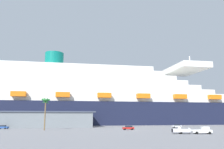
# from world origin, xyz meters

# --- Properties ---
(ground_plane) EXTENTS (600.00, 600.00, 0.00)m
(ground_plane) POSITION_xyz_m (0.00, 30.00, 0.00)
(ground_plane) COLOR gray
(cruise_ship) EXTENTS (247.24, 49.47, 56.23)m
(cruise_ship) POSITION_xyz_m (-8.86, 65.83, 14.98)
(cruise_ship) COLOR #191E38
(cruise_ship) RESTS_ON ground_plane
(terminal_building) EXTENTS (72.57, 32.42, 7.71)m
(terminal_building) POSITION_xyz_m (-50.14, 33.74, 3.88)
(terminal_building) COLOR slate
(terminal_building) RESTS_ON ground_plane
(pickup_truck) EXTENTS (5.87, 3.06, 2.20)m
(pickup_truck) POSITION_xyz_m (16.84, -19.33, 1.04)
(pickup_truck) COLOR white
(pickup_truck) RESTS_ON ground_plane
(small_boat_on_trailer) EXTENTS (6.98, 3.07, 2.15)m
(small_boat_on_trailer) POSITION_xyz_m (11.24, -18.30, 0.97)
(small_boat_on_trailer) COLOR #595960
(small_boat_on_trailer) RESTS_ON ground_plane
(palm_tree) EXTENTS (3.36, 3.33, 12.39)m
(palm_tree) POSITION_xyz_m (-34.19, 4.77, 10.21)
(palm_tree) COLOR brown
(palm_tree) RESTS_ON ground_plane
(parked_car_red_hatchback) EXTENTS (4.68, 2.31, 1.58)m
(parked_car_red_hatchback) POSITION_xyz_m (-1.62, 5.13, 0.83)
(parked_car_red_hatchback) COLOR red
(parked_car_red_hatchback) RESTS_ON ground_plane
(parked_car_silver_sedan) EXTENTS (4.48, 2.34, 1.58)m
(parked_car_silver_sedan) POSITION_xyz_m (24.16, 19.77, 0.83)
(parked_car_silver_sedan) COLOR silver
(parked_car_silver_sedan) RESTS_ON ground_plane
(parked_car_blue_suv) EXTENTS (4.89, 2.69, 1.58)m
(parked_car_blue_suv) POSITION_xyz_m (-53.72, 17.42, 0.83)
(parked_car_blue_suv) COLOR #264C99
(parked_car_blue_suv) RESTS_ON ground_plane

